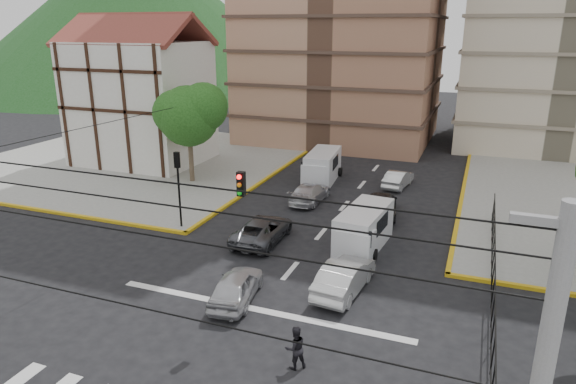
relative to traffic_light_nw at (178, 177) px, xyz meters
The scene contains 18 objects.
ground 11.46m from the traffic_light_nw, 45.00° to the right, with size 160.00×160.00×0.00m, color black.
sidewalk_nw 17.52m from the traffic_light_nw, 135.00° to the left, with size 26.00×26.00×0.15m, color gray.
stop_line 10.68m from the traffic_light_nw, 40.24° to the right, with size 13.00×0.40×0.01m, color silver.
tudor_building 16.70m from the traffic_light_nw, 132.55° to the left, with size 10.80×8.05×12.23m.
distant_hill 78.84m from the traffic_light_nw, 127.19° to the left, with size 70.00×70.00×28.00m, color #194517.
park_fence 17.40m from the traffic_light_nw, 11.11° to the right, with size 0.10×22.50×1.66m, color black, non-canonical shape.
tree_tudor 9.42m from the traffic_light_nw, 116.53° to the left, with size 5.39×4.40×7.43m.
traffic_light_nw is the anchor object (origin of this frame).
traffic_light_hanging 12.86m from the traffic_light_nw, 51.58° to the right, with size 18.00×9.12×0.92m.
van_right_lane 10.68m from the traffic_light_nw, ahead, with size 2.29×4.92×2.15m.
van_left_lane 13.08m from the traffic_light_nw, 68.50° to the left, with size 2.37×5.10×2.23m.
car_silver_front_left 9.41m from the traffic_light_nw, 43.10° to the right, with size 1.59×3.95×1.34m, color #B9B9BE.
car_white_front_right 11.64m from the traffic_light_nw, 19.62° to the right, with size 1.52×4.37×1.44m, color silver.
car_grey_mid_left 5.69m from the traffic_light_nw, ahead, with size 2.20×4.78×1.33m, color #4F5056.
car_silver_rear_left 9.32m from the traffic_light_nw, 52.95° to the left, with size 1.79×4.39×1.27m, color silver.
car_darkgrey_mid_right 12.37m from the traffic_light_nw, 31.21° to the left, with size 1.82×4.53×1.54m, color #232326.
car_white_rear_right 16.50m from the traffic_light_nw, 50.55° to the left, with size 1.31×3.76×1.24m, color silver.
pedestrian_crosswalk 14.43m from the traffic_light_nw, 42.25° to the right, with size 0.76×0.59×1.57m, color black.
Camera 1 is at (7.84, -15.80, 11.20)m, focal length 32.00 mm.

